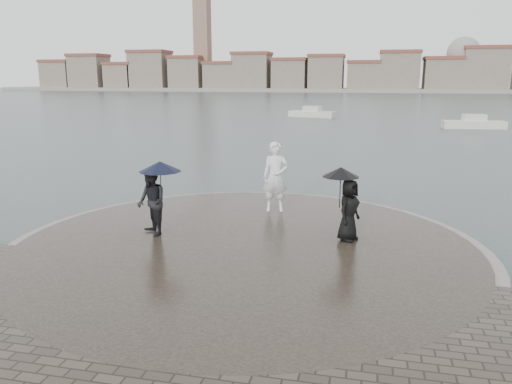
# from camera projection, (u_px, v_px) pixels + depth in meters

# --- Properties ---
(ground) EXTENTS (400.00, 400.00, 0.00)m
(ground) POSITION_uv_depth(u_px,v_px,m) (201.00, 317.00, 9.79)
(ground) COLOR #2B3835
(ground) RESTS_ON ground
(kerb_ring) EXTENTS (12.50, 12.50, 0.32)m
(kerb_ring) POSITION_uv_depth(u_px,v_px,m) (245.00, 251.00, 13.08)
(kerb_ring) COLOR gray
(kerb_ring) RESTS_ON ground
(quay_tip) EXTENTS (11.90, 11.90, 0.36)m
(quay_tip) POSITION_uv_depth(u_px,v_px,m) (245.00, 250.00, 13.08)
(quay_tip) COLOR #2D261E
(quay_tip) RESTS_ON ground
(statue) EXTENTS (0.91, 0.69, 2.25)m
(statue) POSITION_uv_depth(u_px,v_px,m) (276.00, 177.00, 16.00)
(statue) COLOR white
(statue) RESTS_ON quay_tip
(visitor_left) EXTENTS (1.40, 1.24, 2.04)m
(visitor_left) POSITION_uv_depth(u_px,v_px,m) (154.00, 193.00, 13.54)
(visitor_left) COLOR black
(visitor_left) RESTS_ON quay_tip
(visitor_right) EXTENTS (1.16, 1.07, 1.95)m
(visitor_right) POSITION_uv_depth(u_px,v_px,m) (347.00, 200.00, 13.10)
(visitor_right) COLOR black
(visitor_right) RESTS_ON quay_tip
(far_skyline) EXTENTS (260.00, 20.00, 37.00)m
(far_skyline) POSITION_uv_depth(u_px,v_px,m) (344.00, 75.00, 162.58)
(far_skyline) COLOR gray
(far_skyline) RESTS_ON ground
(boats) EXTENTS (21.86, 12.75, 1.50)m
(boats) POSITION_uv_depth(u_px,v_px,m) (383.00, 119.00, 52.75)
(boats) COLOR beige
(boats) RESTS_ON ground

